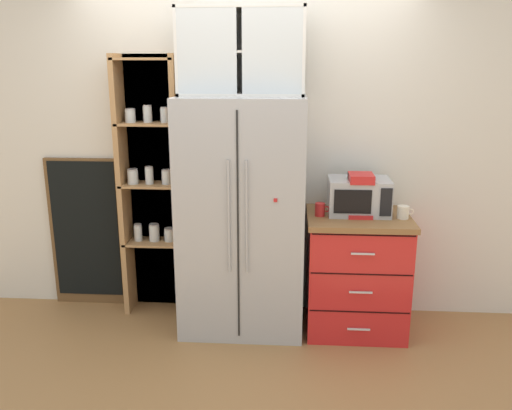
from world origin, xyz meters
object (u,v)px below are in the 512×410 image
(coffee_maker, at_px, (360,194))
(bottle_clear, at_px, (359,197))
(refrigerator, at_px, (242,216))
(microwave, at_px, (359,196))
(mug_red, at_px, (320,210))
(chalkboard_menu, at_px, (87,232))
(mug_cream, at_px, (403,212))
(bottle_amber, at_px, (360,201))

(coffee_maker, relative_size, bottle_clear, 1.05)
(refrigerator, distance_m, microwave, 0.86)
(coffee_maker, xyz_separation_m, mug_red, (-0.28, -0.04, -0.11))
(chalkboard_menu, bearing_deg, mug_cream, -7.86)
(coffee_maker, xyz_separation_m, mug_cream, (0.30, -0.07, -0.11))
(bottle_amber, bearing_deg, bottle_clear, 90.00)
(refrigerator, relative_size, bottle_clear, 5.87)
(coffee_maker, relative_size, mug_cream, 2.65)
(mug_red, bearing_deg, chalkboard_menu, 170.44)
(mug_cream, distance_m, chalkboard_menu, 2.50)
(coffee_maker, bearing_deg, bottle_amber, -90.00)
(mug_cream, distance_m, bottle_clear, 0.33)
(bottle_clear, distance_m, chalkboard_menu, 2.20)
(mug_cream, bearing_deg, mug_red, 177.67)
(bottle_clear, bearing_deg, microwave, 94.04)
(coffee_maker, bearing_deg, bottle_clear, 90.00)
(mug_cream, bearing_deg, microwave, 160.31)
(refrigerator, distance_m, mug_cream, 1.15)
(bottle_clear, relative_size, chalkboard_menu, 0.24)
(mug_red, xyz_separation_m, bottle_clear, (0.28, 0.06, 0.08))
(microwave, xyz_separation_m, bottle_clear, (0.00, -0.02, 0.00))
(mug_red, distance_m, bottle_amber, 0.29)
(coffee_maker, distance_m, mug_cream, 0.33)
(microwave, xyz_separation_m, coffee_maker, (0.00, -0.04, 0.03))
(coffee_maker, distance_m, bottle_amber, 0.07)
(refrigerator, bearing_deg, bottle_clear, 2.57)
(mug_red, bearing_deg, bottle_clear, 12.44)
(mug_red, bearing_deg, coffee_maker, 8.67)
(coffee_maker, xyz_separation_m, bottle_amber, (0.00, -0.05, -0.04))
(refrigerator, height_order, bottle_amber, refrigerator)
(refrigerator, height_order, chalkboard_menu, refrigerator)
(coffee_maker, distance_m, bottle_clear, 0.03)
(microwave, xyz_separation_m, bottle_amber, (0.00, -0.09, -0.01))
(mug_cream, bearing_deg, refrigerator, 177.62)
(refrigerator, distance_m, coffee_maker, 0.86)
(refrigerator, xyz_separation_m, bottle_clear, (0.85, 0.04, 0.15))
(bottle_amber, bearing_deg, chalkboard_menu, 171.41)
(chalkboard_menu, bearing_deg, refrigerator, -12.57)
(mug_red, bearing_deg, bottle_amber, -2.03)
(mug_red, bearing_deg, microwave, 16.90)
(microwave, height_order, coffee_maker, coffee_maker)
(coffee_maker, bearing_deg, chalkboard_menu, 172.79)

